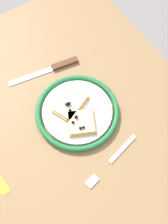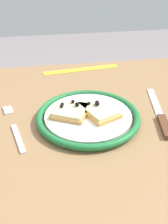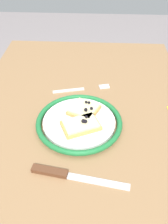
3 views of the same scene
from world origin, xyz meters
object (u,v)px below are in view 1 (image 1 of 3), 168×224
object	(u,v)px
dining_table	(83,134)
plate	(76,112)
pizza_slice_near	(71,104)
fork	(112,161)
knife	(56,67)
pizza_slice_far	(81,122)

from	to	relation	value
dining_table	plate	world-z (taller)	plate
plate	pizza_slice_near	distance (m)	0.03
dining_table	fork	size ratio (longest dim) A/B	5.23
plate	knife	size ratio (longest dim) A/B	1.06
pizza_slice_near	knife	bearing A→B (deg)	-12.84
pizza_slice_far	fork	bearing A→B (deg)	-174.17
pizza_slice_near	plate	bearing A→B (deg)	-174.03
pizza_slice_near	fork	distance (m)	0.21
pizza_slice_near	dining_table	bearing A→B (deg)	-173.48
pizza_slice_far	fork	distance (m)	0.14
pizza_slice_near	fork	bearing A→B (deg)	-177.60
plate	knife	xyz separation A→B (m)	(0.18, -0.03, -0.01)
knife	pizza_slice_far	bearing A→B (deg)	169.67
plate	pizza_slice_near	size ratio (longest dim) A/B	2.05
dining_table	knife	xyz separation A→B (m)	(0.21, -0.03, 0.11)
dining_table	pizza_slice_far	bearing A→B (deg)	125.40
pizza_slice_far	knife	world-z (taller)	pizza_slice_far
pizza_slice_near	pizza_slice_far	size ratio (longest dim) A/B	1.15
plate	knife	distance (m)	0.18
pizza_slice_far	knife	size ratio (longest dim) A/B	0.45
dining_table	fork	world-z (taller)	fork
pizza_slice_far	plate	bearing A→B (deg)	-11.05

